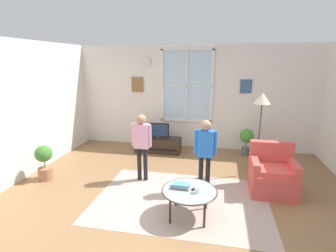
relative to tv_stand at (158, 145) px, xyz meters
The scene contains 15 objects.
ground_plane 2.67m from the tv_stand, 71.76° to the right, with size 6.84×6.83×0.02m, color olive.
back_wall 1.58m from the tv_stand, 37.95° to the left, with size 6.24×0.17×2.72m.
area_rug 2.47m from the tv_stand, 67.37° to the right, with size 2.91×2.01×0.01m, color tan.
tv_stand is the anchor object (origin of this frame).
television 0.39m from the tv_stand, 90.00° to the right, with size 0.57×0.08×0.39m.
armchair 2.99m from the tv_stand, 33.31° to the right, with size 0.76×0.74×0.87m.
coffee_table 2.93m from the tv_stand, 67.27° to the right, with size 0.84×0.84×0.44m.
book_stack 2.84m from the tv_stand, 69.55° to the right, with size 0.27×0.19×0.07m.
cup 3.04m from the tv_stand, 65.58° to the right, with size 0.08×0.08×0.09m, color white.
remote_near_books 2.92m from the tv_stand, 65.37° to the right, with size 0.04×0.14×0.02m, color black.
person_blue_shirt 2.37m from the tv_stand, 55.20° to the right, with size 0.40×0.18×1.33m.
person_pink_shirt 1.78m from the tv_stand, 87.39° to the right, with size 0.40×0.18×1.33m.
potted_plant_by_window 2.24m from the tv_stand, ahead, with size 0.35×0.35×0.67m.
potted_plant_corner 2.73m from the tv_stand, 132.48° to the right, with size 0.33×0.33×0.70m.
floor_lamp 2.80m from the tv_stand, 21.59° to the right, with size 0.32×0.32×1.71m.
Camera 1 is at (0.67, -3.65, 2.32)m, focal length 27.47 mm.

